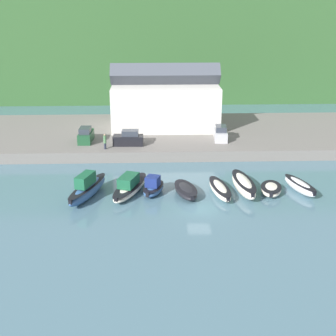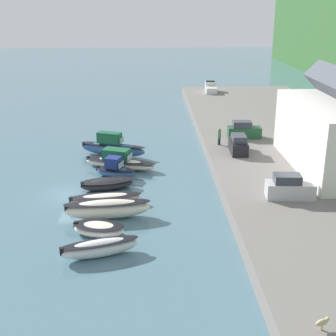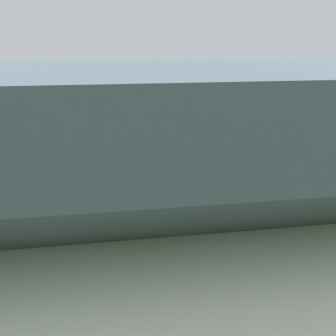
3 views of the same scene
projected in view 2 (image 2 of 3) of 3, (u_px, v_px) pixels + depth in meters
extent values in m
plane|color=slate|center=(70.00, 194.00, 46.04)|extent=(320.00, 320.00, 0.00)
cube|color=slate|center=(326.00, 184.00, 46.70)|extent=(106.63, 21.68, 1.50)
ellipsoid|color=#33568E|center=(113.00, 149.00, 57.45)|extent=(4.33, 8.38, 1.62)
ellipsoid|color=black|center=(113.00, 145.00, 57.26)|extent=(4.44, 8.55, 0.12)
cube|color=#195638|center=(109.00, 138.00, 57.08)|extent=(2.13, 3.15, 1.30)
cube|color=#8CA5B2|center=(122.00, 140.00, 56.69)|extent=(1.06, 0.46, 0.65)
cube|color=black|center=(84.00, 144.00, 58.46)|extent=(0.43, 0.38, 0.56)
ellipsoid|color=white|center=(120.00, 164.00, 53.16)|extent=(4.88, 8.62, 1.08)
ellipsoid|color=black|center=(120.00, 161.00, 53.03)|extent=(5.02, 8.80, 0.12)
cube|color=#195638|center=(116.00, 154.00, 52.90)|extent=(2.52, 3.31, 1.17)
cube|color=#8CA5B2|center=(130.00, 157.00, 52.50)|extent=(1.41, 0.59, 0.58)
cube|color=black|center=(88.00, 159.00, 54.23)|extent=(0.43, 0.39, 0.56)
ellipsoid|color=#33568E|center=(116.00, 172.00, 50.64)|extent=(3.21, 4.70, 1.02)
ellipsoid|color=black|center=(115.00, 169.00, 50.52)|extent=(3.31, 4.81, 0.12)
cube|color=navy|center=(113.00, 162.00, 50.33)|extent=(1.85, 1.89, 1.16)
cube|color=#8CA5B2|center=(121.00, 165.00, 50.14)|extent=(1.25, 0.52, 0.58)
cube|color=black|center=(98.00, 168.00, 51.13)|extent=(0.43, 0.38, 0.56)
ellipsoid|color=black|center=(107.00, 184.00, 47.15)|extent=(3.22, 5.57, 1.08)
ellipsoid|color=black|center=(107.00, 181.00, 47.02)|extent=(3.33, 5.69, 0.12)
cube|color=black|center=(82.00, 185.00, 46.48)|extent=(0.41, 0.35, 0.56)
ellipsoid|color=white|center=(105.00, 200.00, 43.46)|extent=(2.61, 6.81, 1.09)
ellipsoid|color=black|center=(105.00, 196.00, 43.33)|extent=(2.70, 6.95, 0.12)
cube|color=black|center=(71.00, 200.00, 42.86)|extent=(0.40, 0.33, 0.56)
ellipsoid|color=white|center=(107.00, 209.00, 40.75)|extent=(2.53, 7.55, 1.68)
ellipsoid|color=black|center=(107.00, 203.00, 40.55)|extent=(2.62, 7.70, 0.12)
cube|color=black|center=(66.00, 208.00, 40.21)|extent=(0.38, 0.31, 0.56)
ellipsoid|color=white|center=(99.00, 229.00, 37.92)|extent=(3.19, 4.57, 0.98)
ellipsoid|color=black|center=(99.00, 225.00, 37.81)|extent=(3.30, 4.68, 0.12)
cube|color=black|center=(76.00, 225.00, 38.23)|extent=(0.42, 0.36, 0.56)
ellipsoid|color=silver|center=(100.00, 248.00, 34.64)|extent=(3.08, 5.99, 1.31)
ellipsoid|color=black|center=(99.00, 243.00, 34.49)|extent=(3.16, 6.12, 0.12)
cube|color=black|center=(62.00, 251.00, 33.70)|extent=(0.43, 0.37, 0.56)
cube|color=#B7B7BC|center=(290.00, 190.00, 41.31)|extent=(2.09, 4.32, 1.40)
cube|color=#333842|center=(287.00, 179.00, 40.96)|extent=(1.69, 2.41, 0.76)
cube|color=black|center=(238.00, 146.00, 53.84)|extent=(4.26, 1.95, 1.40)
cube|color=#333842|center=(239.00, 138.00, 53.18)|extent=(2.36, 1.61, 0.76)
cube|color=#1E4C2D|center=(244.00, 132.00, 59.72)|extent=(1.93, 4.25, 1.40)
cube|color=#333842|center=(242.00, 124.00, 59.36)|extent=(1.60, 2.36, 0.76)
cube|color=silver|center=(211.00, 90.00, 89.55)|extent=(3.59, 2.15, 1.10)
cube|color=silver|center=(210.00, 86.00, 91.32)|extent=(1.97, 1.98, 1.90)
cube|color=#2D333D|center=(210.00, 82.00, 91.09)|extent=(1.69, 1.87, 0.50)
cylinder|color=#232838|center=(219.00, 141.00, 56.78)|extent=(0.32, 0.32, 0.85)
cylinder|color=#4C7A4C|center=(219.00, 134.00, 56.46)|extent=(0.40, 0.40, 1.05)
sphere|color=tan|center=(220.00, 129.00, 56.25)|extent=(0.24, 0.24, 0.24)
cylinder|color=tan|center=(321.00, 327.00, 24.69)|extent=(0.12, 0.12, 0.28)
ellipsoid|color=tan|center=(322.00, 322.00, 24.59)|extent=(0.59, 0.85, 0.36)
sphere|color=tan|center=(327.00, 319.00, 24.69)|extent=(0.22, 0.22, 0.22)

